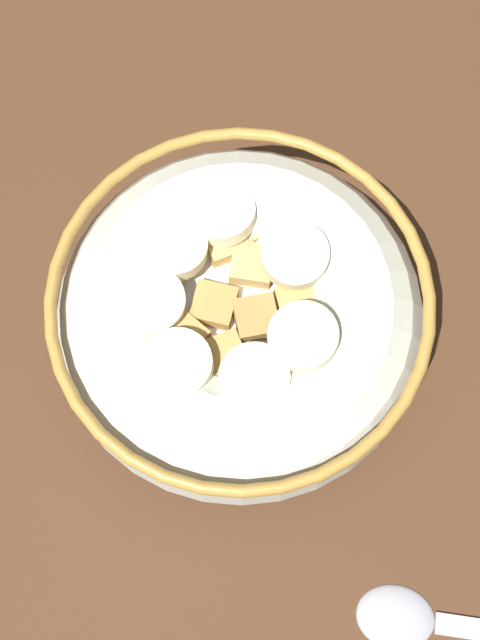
# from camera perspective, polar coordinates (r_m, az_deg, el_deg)

# --- Properties ---
(ground_plane) EXTENTS (1.35, 1.35, 0.02)m
(ground_plane) POSITION_cam_1_polar(r_m,az_deg,el_deg) (0.46, 0.00, -1.61)
(ground_plane) COLOR #472B19
(cereal_bowl) EXTENTS (0.18, 0.18, 0.07)m
(cereal_bowl) POSITION_cam_1_polar(r_m,az_deg,el_deg) (0.42, -0.02, 0.18)
(cereal_bowl) COLOR beige
(cereal_bowl) RESTS_ON ground_plane
(spoon) EXTENTS (0.14, 0.08, 0.01)m
(spoon) POSITION_cam_1_polar(r_m,az_deg,el_deg) (0.44, 13.55, -19.13)
(spoon) COLOR #A5A5AD
(spoon) RESTS_ON ground_plane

